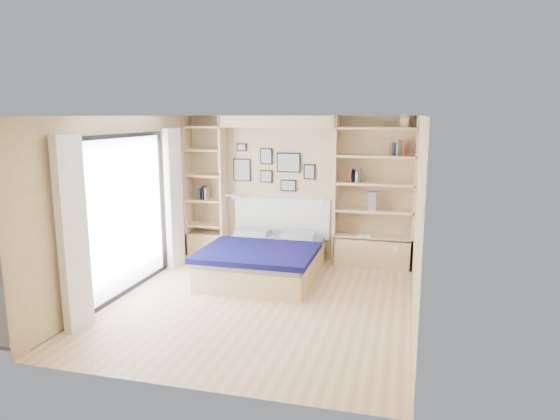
# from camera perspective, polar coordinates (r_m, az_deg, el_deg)

# --- Properties ---
(ground) EXTENTS (4.50, 4.50, 0.00)m
(ground) POSITION_cam_1_polar(r_m,az_deg,el_deg) (6.90, -2.23, -10.53)
(ground) COLOR #E3BE8B
(ground) RESTS_ON ground
(room_shell) EXTENTS (4.50, 4.50, 4.50)m
(room_shell) POSITION_cam_1_polar(r_m,az_deg,el_deg) (8.12, -1.81, 0.65)
(room_shell) COLOR tan
(room_shell) RESTS_ON ground
(bed) EXTENTS (1.72, 2.17, 1.07)m
(bed) POSITION_cam_1_polar(r_m,az_deg,el_deg) (7.92, -1.79, -5.59)
(bed) COLOR tan
(bed) RESTS_ON ground
(photo_gallery) EXTENTS (1.48, 0.02, 0.82)m
(photo_gallery) POSITION_cam_1_polar(r_m,az_deg,el_deg) (8.74, -0.96, 4.86)
(photo_gallery) COLOR black
(photo_gallery) RESTS_ON ground
(reading_lamps) EXTENTS (1.92, 0.12, 0.15)m
(reading_lamps) POSITION_cam_1_polar(r_m,az_deg,el_deg) (8.55, -0.36, 1.33)
(reading_lamps) COLOR silver
(reading_lamps) RESTS_ON ground
(shelf_decor) EXTENTS (3.61, 0.23, 2.03)m
(shelf_decor) POSITION_cam_1_polar(r_m,az_deg,el_deg) (8.30, 9.10, 5.01)
(shelf_decor) COLOR #A51E1E
(shelf_decor) RESTS_ON ground
(deck) EXTENTS (3.20, 4.00, 0.05)m
(deck) POSITION_cam_1_polar(r_m,az_deg,el_deg) (8.60, -26.06, -7.29)
(deck) COLOR #6F6451
(deck) RESTS_ON ground
(deck_chair) EXTENTS (0.70, 0.90, 0.80)m
(deck_chair) POSITION_cam_1_polar(r_m,az_deg,el_deg) (8.64, -18.35, -4.03)
(deck_chair) COLOR tan
(deck_chair) RESTS_ON ground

